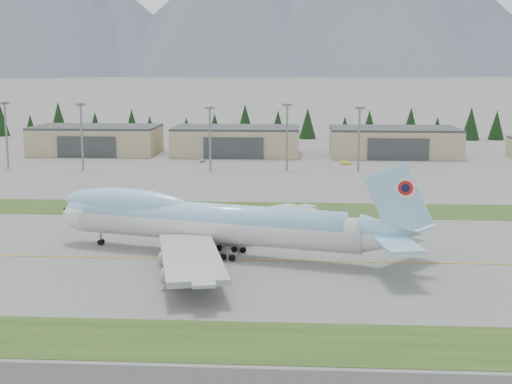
# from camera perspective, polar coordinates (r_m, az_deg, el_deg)

# --- Properties ---
(ground) EXTENTS (7000.00, 7000.00, 0.00)m
(ground) POSITION_cam_1_polar(r_m,az_deg,el_deg) (127.62, -0.91, -5.45)
(ground) COLOR slate
(ground) RESTS_ON ground
(grass_strip_near) EXTENTS (400.00, 14.00, 0.08)m
(grass_strip_near) POSITION_cam_1_polar(r_m,az_deg,el_deg) (91.77, -2.83, -11.85)
(grass_strip_near) COLOR #284518
(grass_strip_near) RESTS_ON ground
(grass_strip_far) EXTENTS (400.00, 18.00, 0.08)m
(grass_strip_far) POSITION_cam_1_polar(r_m,az_deg,el_deg) (171.29, 0.28, -1.40)
(grass_strip_far) COLOR #284518
(grass_strip_far) RESTS_ON ground
(taxiway_line_main) EXTENTS (400.00, 0.40, 0.02)m
(taxiway_line_main) POSITION_cam_1_polar(r_m,az_deg,el_deg) (127.62, -0.91, -5.45)
(taxiway_line_main) COLOR #C79117
(taxiway_line_main) RESTS_ON ground
(boeing_747_freighter) EXTENTS (71.04, 59.24, 18.69)m
(boeing_747_freighter) POSITION_cam_1_polar(r_m,az_deg,el_deg) (129.81, -3.52, -2.40)
(boeing_747_freighter) COLOR silver
(boeing_747_freighter) RESTS_ON ground
(hangar_left) EXTENTS (48.00, 26.60, 10.80)m
(hangar_left) POSITION_cam_1_polar(r_m,az_deg,el_deg) (285.34, -12.66, 4.10)
(hangar_left) COLOR tan
(hangar_left) RESTS_ON ground
(hangar_center) EXTENTS (48.00, 26.60, 10.80)m
(hangar_center) POSITION_cam_1_polar(r_m,az_deg,el_deg) (275.07, -1.56, 4.13)
(hangar_center) COLOR tan
(hangar_center) RESTS_ON ground
(hangar_right) EXTENTS (48.00, 26.60, 10.80)m
(hangar_right) POSITION_cam_1_polar(r_m,az_deg,el_deg) (276.19, 10.97, 3.97)
(hangar_right) COLOR tan
(hangar_right) RESTS_ON ground
(floodlight_masts) EXTENTS (132.02, 6.73, 23.19)m
(floodlight_masts) POSITION_cam_1_polar(r_m,az_deg,el_deg) (237.60, -8.60, 5.47)
(floodlight_masts) COLOR slate
(floodlight_masts) RESTS_ON ground
(service_vehicle_a) EXTENTS (1.76, 3.73, 1.23)m
(service_vehicle_a) POSITION_cam_1_polar(r_m,az_deg,el_deg) (255.27, -4.31, 2.41)
(service_vehicle_a) COLOR silver
(service_vehicle_a) RESTS_ON ground
(service_vehicle_b) EXTENTS (4.22, 1.98, 1.34)m
(service_vehicle_b) POSITION_cam_1_polar(r_m,az_deg,el_deg) (250.24, 7.22, 2.20)
(service_vehicle_b) COLOR yellow
(service_vehicle_b) RESTS_ON ground
(service_vehicle_c) EXTENTS (2.77, 4.54, 1.23)m
(service_vehicle_c) POSITION_cam_1_polar(r_m,az_deg,el_deg) (268.09, 12.75, 2.56)
(service_vehicle_c) COLOR #9FA0A4
(service_vehicle_c) RESTS_ON ground
(conifer_belt) EXTENTS (281.55, 15.89, 16.94)m
(conifer_belt) POSITION_cam_1_polar(r_m,az_deg,el_deg) (335.41, 2.98, 5.52)
(conifer_belt) COLOR black
(conifer_belt) RESTS_ON ground
(mountain_ridge_front) EXTENTS (4277.76, 1303.60, 529.01)m
(mountain_ridge_front) POSITION_cam_1_polar(r_m,az_deg,el_deg) (2341.07, 1.61, 15.06)
(mountain_ridge_front) COLOR #44515B
(mountain_ridge_front) RESTS_ON ground
(mountain_ridge_rear) EXTENTS (4530.37, 1059.17, 529.58)m
(mountain_ridge_rear) POSITION_cam_1_polar(r_m,az_deg,el_deg) (3041.46, 8.65, 14.36)
(mountain_ridge_rear) COLOR #44515B
(mountain_ridge_rear) RESTS_ON ground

